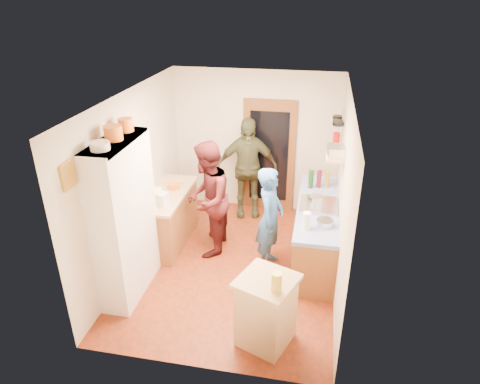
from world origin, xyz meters
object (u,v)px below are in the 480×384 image
(right_counter_base, at_px, (316,232))
(person_left, at_px, (210,198))
(person_hob, at_px, (272,220))
(hutch_body, at_px, (125,220))
(person_back, at_px, (248,168))
(island_base, at_px, (266,312))

(right_counter_base, bearing_deg, person_left, -175.25)
(right_counter_base, height_order, person_hob, person_hob)
(hutch_body, distance_m, right_counter_base, 2.90)
(hutch_body, bearing_deg, person_back, 63.67)
(island_base, distance_m, person_left, 2.19)
(person_hob, bearing_deg, island_base, -168.70)
(right_counter_base, xyz_separation_m, person_left, (-1.65, -0.14, 0.50))
(island_base, xyz_separation_m, person_hob, (-0.14, 1.55, 0.37))
(right_counter_base, bearing_deg, person_back, 138.26)
(right_counter_base, relative_size, person_back, 1.19)
(person_hob, height_order, person_left, person_left)
(island_base, bearing_deg, hutch_body, 161.85)
(hutch_body, height_order, person_back, hutch_body)
(person_hob, bearing_deg, right_counter_base, -52.35)
(right_counter_base, distance_m, island_base, 2.02)
(person_hob, relative_size, person_back, 0.86)
(island_base, height_order, person_left, person_left)
(hutch_body, relative_size, person_back, 1.19)
(right_counter_base, relative_size, island_base, 2.56)
(person_hob, xyz_separation_m, person_left, (-0.99, 0.27, 0.12))
(right_counter_base, distance_m, person_back, 1.80)
(person_left, bearing_deg, person_hob, 72.53)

